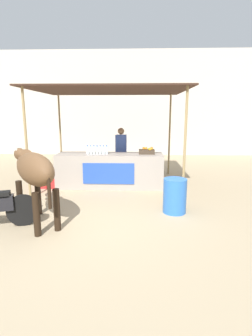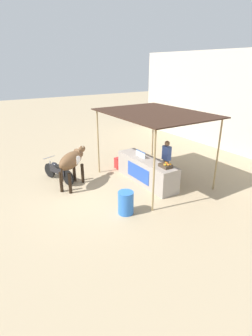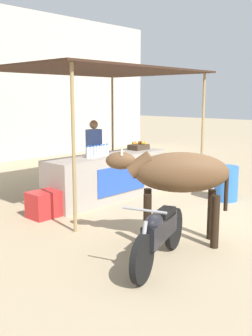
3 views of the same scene
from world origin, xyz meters
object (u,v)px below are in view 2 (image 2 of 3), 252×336
fruit_crate (166,165)px  vendor_behind_counter (166,160)px  motorcycle_parked (58,171)px  stall_counter (146,171)px  cooler_box (122,164)px  water_barrel (126,203)px  cow (72,161)px

fruit_crate → vendor_behind_counter: vendor_behind_counter is taller
fruit_crate → motorcycle_parked: bearing=-135.5°
stall_counter → cooler_box: size_ratio=5.00×
fruit_crate → water_barrel: (0.51, -2.00, -0.67)m
stall_counter → water_barrel: size_ratio=4.06×
cow → stall_counter: bearing=66.0°
cooler_box → water_barrel: water_barrel is taller
vendor_behind_counter → cow: (-1.44, -3.36, 0.18)m
vendor_behind_counter → water_barrel: vendor_behind_counter is taller
water_barrel → motorcycle_parked: 3.67m
cooler_box → water_barrel: size_ratio=0.81×
water_barrel → cow: size_ratio=0.45×
vendor_behind_counter → cow: size_ratio=1.01×
vendor_behind_counter → motorcycle_parked: vendor_behind_counter is taller
fruit_crate → cow: 3.46m
stall_counter → cooler_box: 1.75m
motorcycle_parked → vendor_behind_counter: bearing=58.6°
vendor_behind_counter → motorcycle_parked: 4.33m
stall_counter → cow: 2.90m
vendor_behind_counter → cow: vendor_behind_counter is taller
water_barrel → vendor_behind_counter: bearing=115.6°
motorcycle_parked → cow: bearing=21.5°
water_barrel → fruit_crate: bearing=104.4°
stall_counter → vendor_behind_counter: size_ratio=1.82×
cooler_box → water_barrel: (3.30, -1.85, 0.13)m
fruit_crate → cow: bearing=-129.8°
fruit_crate → water_barrel: 2.17m
stall_counter → cooler_box: stall_counter is taller
stall_counter → fruit_crate: 1.20m
cooler_box → motorcycle_parked: size_ratio=0.35×
cow → motorcycle_parked: bearing=-158.5°
cooler_box → water_barrel: bearing=-29.3°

